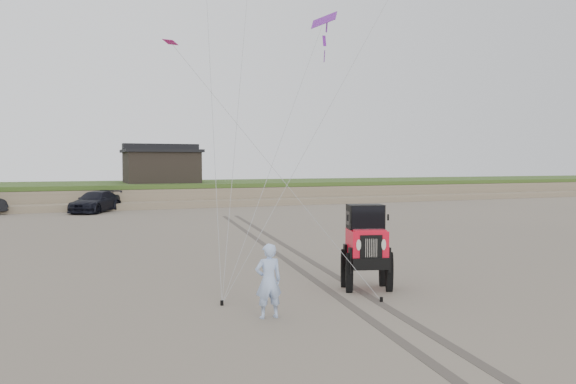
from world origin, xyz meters
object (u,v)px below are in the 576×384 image
Objects in this scene: jeep at (367,256)px; man at (268,281)px; truck_c at (96,202)px; cabin at (161,165)px.

jeep reaches higher than man.
man is at bearing -138.51° from jeep.
man is (2.08, -29.62, 0.11)m from truck_c.
truck_c is 28.53m from jeep.
cabin is 1.29× the size of jeep.
jeep is (-0.33, -35.85, -2.31)m from cabin.
truck_c is at bearing 117.16° from jeep.
cabin is at bearing 105.52° from jeep.
jeep reaches higher than truck_c.
man reaches higher than truck_c.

